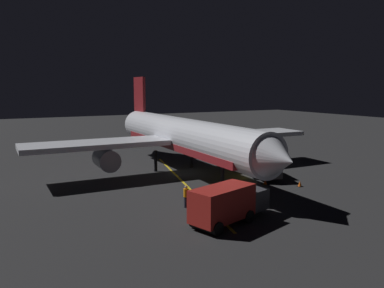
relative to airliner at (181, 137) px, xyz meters
name	(u,v)px	position (x,y,z in m)	size (l,w,h in m)	color
ground_plane	(183,174)	(0.01, 0.58, -4.08)	(180.00, 180.00, 0.20)	#272728
apron_guide_stripe	(185,184)	(1.90, 4.58, -3.98)	(0.24, 26.95, 0.01)	gold
airliner	(181,137)	(0.00, 0.00, 0.00)	(32.46, 35.48, 10.64)	silver
baggage_truck	(228,204)	(4.32, 15.84, -2.63)	(6.80, 3.89, 2.65)	maroon
catering_truck	(262,165)	(-6.45, 5.87, -2.70)	(3.64, 5.78, 2.55)	gold
ground_crew_worker	(186,196)	(5.22, 11.35, -3.10)	(0.40, 0.40, 1.74)	black
traffic_cone_near_left	(265,182)	(-4.80, 8.55, -3.73)	(0.50, 0.50, 0.55)	#EA590F
traffic_cone_near_right	(300,184)	(-7.16, 10.71, -3.73)	(0.50, 0.50, 0.55)	#EA590F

